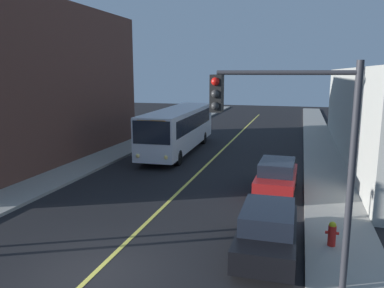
% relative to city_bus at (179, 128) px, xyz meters
% --- Properties ---
extents(ground_plane, '(120.00, 120.00, 0.00)m').
position_rel_city_bus_xyz_m(ground_plane, '(3.03, -17.53, -1.82)').
color(ground_plane, black).
extents(sidewalk_left, '(2.50, 90.00, 0.15)m').
position_rel_city_bus_xyz_m(sidewalk_left, '(-4.22, -7.53, -1.74)').
color(sidewalk_left, gray).
rests_on(sidewalk_left, ground).
extents(sidewalk_right, '(2.50, 90.00, 0.15)m').
position_rel_city_bus_xyz_m(sidewalk_right, '(10.28, -7.53, -1.74)').
color(sidewalk_right, gray).
rests_on(sidewalk_right, ground).
extents(lane_stripe_center, '(0.16, 60.00, 0.01)m').
position_rel_city_bus_xyz_m(lane_stripe_center, '(3.03, -2.53, -1.81)').
color(lane_stripe_center, '#D8CC4C').
rests_on(lane_stripe_center, ground).
extents(building_left_brick, '(10.00, 18.68, 10.25)m').
position_rel_city_bus_xyz_m(building_left_brick, '(-10.47, -5.19, 3.31)').
color(building_left_brick, brown).
rests_on(building_left_brick, ground).
extents(city_bus, '(2.99, 12.23, 3.20)m').
position_rel_city_bus_xyz_m(city_bus, '(0.00, 0.00, 0.00)').
color(city_bus, silver).
rests_on(city_bus, ground).
extents(parked_car_black, '(1.85, 4.41, 1.62)m').
position_rel_city_bus_xyz_m(parked_car_black, '(7.83, -14.87, -0.98)').
color(parked_car_black, black).
rests_on(parked_car_black, ground).
extents(parked_car_red, '(1.90, 4.44, 1.62)m').
position_rel_city_bus_xyz_m(parked_car_red, '(7.69, -8.15, -0.98)').
color(parked_car_red, maroon).
rests_on(parked_car_red, ground).
extents(traffic_signal_right_corner, '(3.75, 0.48, 6.00)m').
position_rel_city_bus_xyz_m(traffic_signal_right_corner, '(8.44, -16.63, 2.49)').
color(traffic_signal_right_corner, '#2D2D33').
rests_on(traffic_signal_right_corner, sidewalk_right).
extents(fire_hydrant, '(0.44, 0.26, 0.84)m').
position_rel_city_bus_xyz_m(fire_hydrant, '(9.88, -13.93, -1.23)').
color(fire_hydrant, red).
rests_on(fire_hydrant, sidewalk_right).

